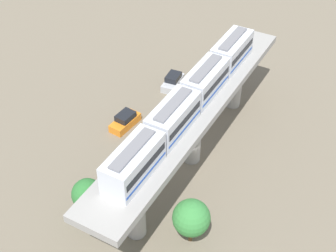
{
  "coord_description": "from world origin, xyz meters",
  "views": [
    {
      "loc": [
        16.45,
        -34.78,
        37.1
      ],
      "look_at": [
        -2.5,
        -0.98,
        4.57
      ],
      "focal_mm": 50.35,
      "sensor_mm": 36.0,
      "label": 1
    }
  ],
  "objects_px": {
    "parked_car_orange": "(125,121)",
    "parked_car_silver": "(173,81)",
    "train": "(190,99)",
    "tree_mid_lot": "(191,218)",
    "tree_near_viaduct": "(87,194)"
  },
  "relations": [
    {
      "from": "parked_car_orange",
      "to": "parked_car_silver",
      "type": "bearing_deg",
      "value": 89.52
    },
    {
      "from": "train",
      "to": "tree_near_viaduct",
      "type": "bearing_deg",
      "value": -114.76
    },
    {
      "from": "train",
      "to": "parked_car_orange",
      "type": "xyz_separation_m",
      "value": [
        -9.75,
        2.28,
        -8.41
      ]
    },
    {
      "from": "parked_car_orange",
      "to": "parked_car_silver",
      "type": "distance_m",
      "value": 10.3
    },
    {
      "from": "train",
      "to": "tree_mid_lot",
      "type": "xyz_separation_m",
      "value": [
        4.93,
        -8.93,
        -5.89
      ]
    },
    {
      "from": "train",
      "to": "parked_car_orange",
      "type": "height_order",
      "value": "train"
    },
    {
      "from": "tree_mid_lot",
      "to": "tree_near_viaduct",
      "type": "bearing_deg",
      "value": -167.7
    },
    {
      "from": "parked_car_silver",
      "to": "tree_near_viaduct",
      "type": "bearing_deg",
      "value": -87.38
    },
    {
      "from": "parked_car_orange",
      "to": "parked_car_silver",
      "type": "xyz_separation_m",
      "value": [
        1.0,
        10.25,
        0.0
      ]
    },
    {
      "from": "train",
      "to": "parked_car_orange",
      "type": "relative_size",
      "value": 6.32
    },
    {
      "from": "tree_near_viaduct",
      "to": "tree_mid_lot",
      "type": "height_order",
      "value": "tree_mid_lot"
    },
    {
      "from": "parked_car_silver",
      "to": "tree_near_viaduct",
      "type": "height_order",
      "value": "tree_near_viaduct"
    },
    {
      "from": "train",
      "to": "tree_mid_lot",
      "type": "relative_size",
      "value": 5.44
    },
    {
      "from": "train",
      "to": "tree_near_viaduct",
      "type": "xyz_separation_m",
      "value": [
        -5.13,
        -11.13,
        -6.05
      ]
    },
    {
      "from": "parked_car_silver",
      "to": "tree_mid_lot",
      "type": "relative_size",
      "value": 0.87
    }
  ]
}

